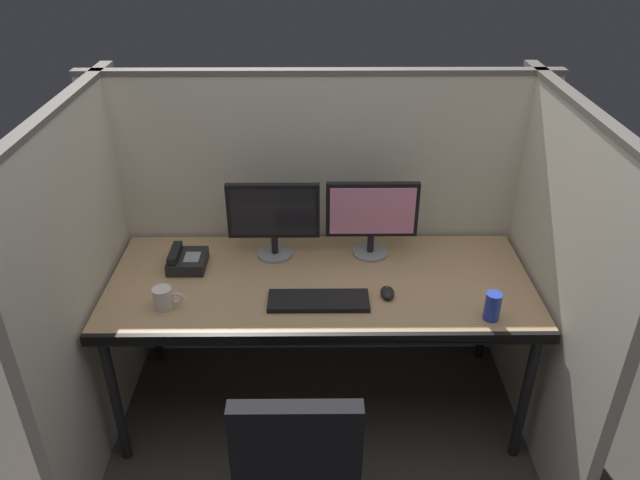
{
  "coord_description": "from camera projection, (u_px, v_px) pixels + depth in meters",
  "views": [
    {
      "loc": [
        -0.02,
        -1.99,
        2.26
      ],
      "look_at": [
        0.0,
        0.35,
        0.92
      ],
      "focal_mm": 34.19,
      "sensor_mm": 36.0,
      "label": 1
    }
  ],
  "objects": [
    {
      "name": "computer_mouse",
      "position": [
        387.0,
        293.0,
        2.63
      ],
      "size": [
        0.06,
        0.1,
        0.04
      ],
      "color": "black",
      "rests_on": "desk"
    },
    {
      "name": "cubicle_partition_rear",
      "position": [
        319.0,
        224.0,
        3.1
      ],
      "size": [
        2.21,
        0.06,
        1.57
      ],
      "color": "beige",
      "rests_on": "ground"
    },
    {
      "name": "desk_phone",
      "position": [
        186.0,
        260.0,
        2.83
      ],
      "size": [
        0.17,
        0.19,
        0.09
      ],
      "color": "black",
      "rests_on": "desk"
    },
    {
      "name": "soda_can",
      "position": [
        493.0,
        306.0,
        2.47
      ],
      "size": [
        0.07,
        0.07,
        0.12
      ],
      "primitive_type": "cylinder",
      "color": "#263FB2",
      "rests_on": "desk"
    },
    {
      "name": "desk",
      "position": [
        320.0,
        291.0,
        2.76
      ],
      "size": [
        1.9,
        0.8,
        0.74
      ],
      "color": "tan",
      "rests_on": "ground"
    },
    {
      "name": "cubicle_partition_right",
      "position": [
        549.0,
        282.0,
        2.64
      ],
      "size": [
        0.06,
        1.41,
        1.57
      ],
      "color": "beige",
      "rests_on": "ground"
    },
    {
      "name": "coffee_mug",
      "position": [
        164.0,
        298.0,
        2.54
      ],
      "size": [
        0.13,
        0.08,
        0.09
      ],
      "color": "silver",
      "rests_on": "desk"
    },
    {
      "name": "monitor_left",
      "position": [
        273.0,
        215.0,
        2.82
      ],
      "size": [
        0.43,
        0.17,
        0.37
      ],
      "color": "gray",
      "rests_on": "desk"
    },
    {
      "name": "keyboard_main",
      "position": [
        319.0,
        301.0,
        2.59
      ],
      "size": [
        0.43,
        0.15,
        0.02
      ],
      "primitive_type": "cube",
      "color": "black",
      "rests_on": "desk"
    },
    {
      "name": "ground_plane",
      "position": [
        321.0,
        447.0,
        2.85
      ],
      "size": [
        8.0,
        8.0,
        0.0
      ],
      "primitive_type": "plane",
      "color": "#423D38"
    },
    {
      "name": "cubicle_partition_left",
      "position": [
        90.0,
        284.0,
        2.62
      ],
      "size": [
        0.06,
        1.41,
        1.57
      ],
      "color": "beige",
      "rests_on": "ground"
    },
    {
      "name": "monitor_right",
      "position": [
        372.0,
        214.0,
        2.83
      ],
      "size": [
        0.43,
        0.17,
        0.37
      ],
      "color": "gray",
      "rests_on": "desk"
    }
  ]
}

